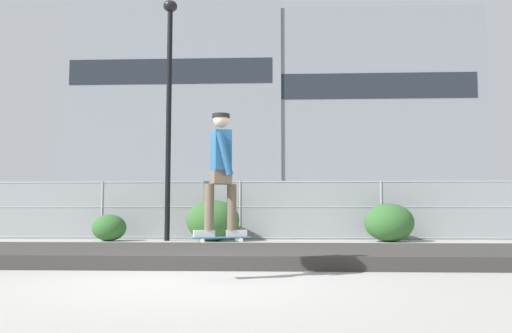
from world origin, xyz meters
TOP-DOWN VIEW (x-y plane):
  - ground_plane at (0.00, 0.00)m, footprint 120.00×120.00m
  - gravel_berm at (0.00, 2.83)m, footprint 14.56×3.28m
  - skateboard at (0.44, 0.19)m, footprint 0.82×0.44m
  - skater at (0.44, 0.19)m, footprint 0.71×0.62m
  - chain_fence at (-0.00, 9.56)m, footprint 26.62×0.06m
  - street_lamp at (-2.17, 8.87)m, footprint 0.44×0.44m
  - parked_car_near at (-4.81, 12.07)m, footprint 4.50×2.15m
  - library_building at (-9.44, 49.67)m, footprint 21.83×14.42m
  - office_block at (7.73, 47.89)m, footprint 27.22×10.42m
  - shrub_left at (-3.88, 8.62)m, footprint 1.03×0.85m
  - shrub_center at (-0.75, 8.70)m, footprint 1.59×1.30m
  - shrub_right at (4.45, 8.63)m, footprint 1.45×1.19m

SIDE VIEW (x-z plane):
  - ground_plane at x=0.00m, z-range 0.00..0.00m
  - gravel_berm at x=0.00m, z-range 0.00..0.23m
  - shrub_left at x=-3.88m, z-range 0.00..0.80m
  - shrub_right at x=4.45m, z-range 0.00..1.12m
  - skateboard at x=0.44m, z-range 0.53..0.60m
  - shrub_center at x=-0.75m, z-range 0.00..1.23m
  - parked_car_near at x=-4.81m, z-range 0.01..1.67m
  - chain_fence at x=0.00m, z-range 0.01..1.86m
  - skater at x=0.44m, z-range 0.68..2.37m
  - street_lamp at x=-2.17m, z-range 0.86..8.36m
  - office_block at x=7.73m, z-range 0.00..20.79m
  - library_building at x=-9.44m, z-range 0.00..23.39m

